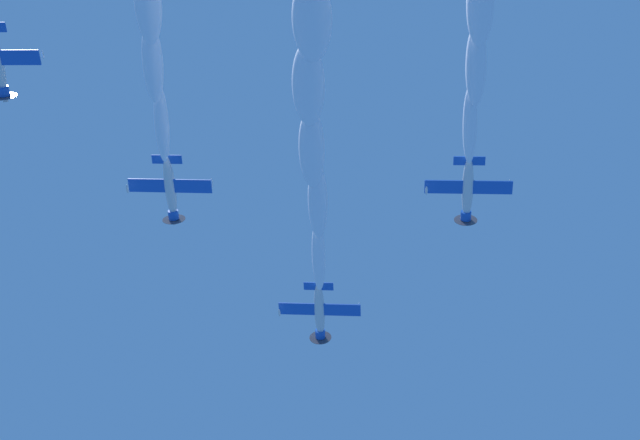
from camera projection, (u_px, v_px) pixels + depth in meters
The scene contains 3 objects.
airplane_lead at pixel (319, 312), 87.25m from camera, with size 7.06×7.33×2.74m.
airplane_left_wingman at pixel (170, 189), 83.83m from camera, with size 7.09×7.32×2.63m.
airplane_right_wingman at pixel (468, 190), 82.54m from camera, with size 7.04×7.32×2.71m.
Camera 1 is at (-30.78, -29.99, 2.10)m, focal length 46.92 mm.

